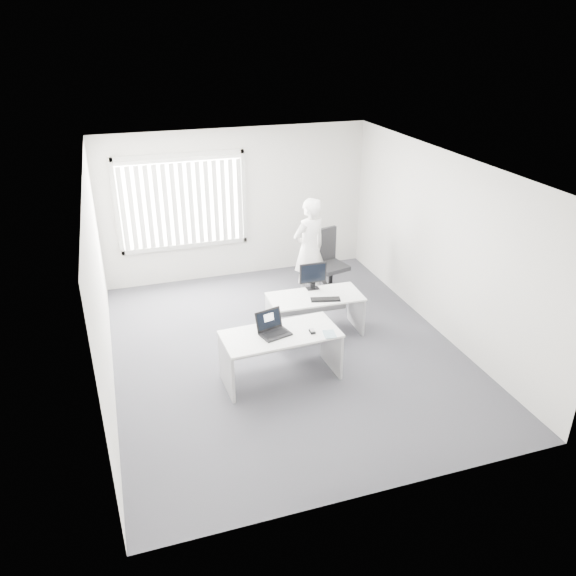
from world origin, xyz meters
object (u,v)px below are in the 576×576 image
object	(u,v)px
desk_near	(281,346)
office_chair	(329,273)
laptop	(275,325)
monitor	(313,276)
person	(309,249)
desk_far	(315,306)

from	to	relation	value
desk_near	office_chair	size ratio (longest dim) A/B	1.37
office_chair	laptop	size ratio (longest dim) A/B	3.03
desk_near	monitor	world-z (taller)	monitor
person	laptop	bearing A→B (deg)	41.19
desk_far	desk_near	bearing A→B (deg)	-128.94
monitor	person	bearing A→B (deg)	74.32
laptop	monitor	xyz separation A→B (m)	(1.01, 1.30, 0.01)
laptop	monitor	size ratio (longest dim) A/B	0.89
desk_near	office_chair	world-z (taller)	office_chair
laptop	desk_near	bearing A→B (deg)	2.31
office_chair	monitor	bearing A→B (deg)	-137.43
desk_far	laptop	bearing A→B (deg)	-130.68
office_chair	person	bearing A→B (deg)	177.51
person	laptop	world-z (taller)	person
desk_far	person	size ratio (longest dim) A/B	0.80
desk_far	monitor	bearing A→B (deg)	80.22
desk_near	monitor	bearing A→B (deg)	51.04
person	monitor	xyz separation A→B (m)	(-0.30, -1.01, -0.04)
desk_near	desk_far	size ratio (longest dim) A/B	1.10
office_chair	laptop	distance (m)	3.00
laptop	monitor	distance (m)	1.65
monitor	office_chair	bearing A→B (deg)	57.65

